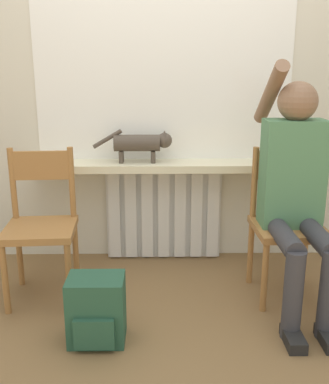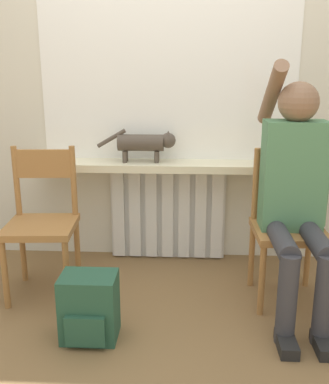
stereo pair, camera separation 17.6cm
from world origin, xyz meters
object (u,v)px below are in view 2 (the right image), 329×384
object	(u,v)px
chair_left	(42,220)
person	(296,188)
chair_right	(288,225)
cat	(146,143)
backpack	(89,308)

from	to	relation	value
chair_left	person	size ratio (longest dim) A/B	0.64
chair_left	person	bearing A→B (deg)	-8.36
chair_right	person	size ratio (longest dim) A/B	0.64
person	cat	world-z (taller)	person
chair_right	backpack	bearing A→B (deg)	-156.85
cat	person	bearing A→B (deg)	-33.73
chair_right	backpack	world-z (taller)	chair_right
chair_left	cat	bearing A→B (deg)	34.84
chair_left	cat	size ratio (longest dim) A/B	1.66
cat	chair_left	bearing A→B (deg)	-141.33
chair_left	chair_right	bearing A→B (deg)	-3.83
person	cat	xyz separation A→B (m)	(-0.87, 0.58, 0.15)
chair_left	backpack	distance (m)	0.69
chair_right	cat	size ratio (longest dim) A/B	1.66
chair_left	backpack	xyz separation A→B (m)	(0.38, -0.50, -0.29)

